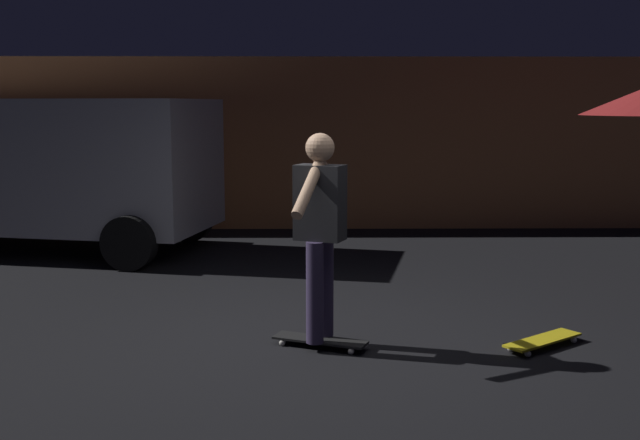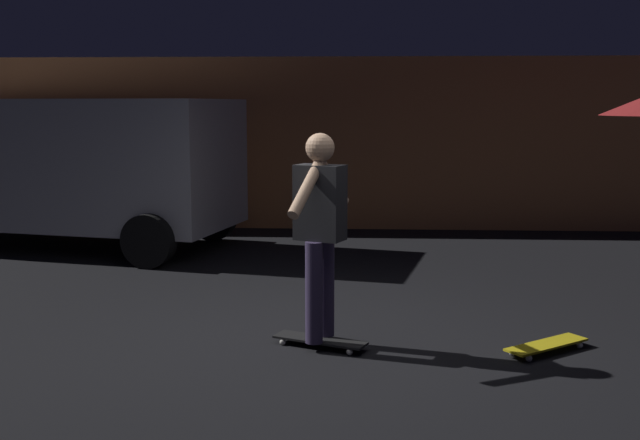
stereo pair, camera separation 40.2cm
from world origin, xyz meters
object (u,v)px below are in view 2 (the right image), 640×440
(parked_van, at_px, (65,163))
(skateboard_ridden, at_px, (320,340))
(skater, at_px, (320,222))
(skateboard_spare, at_px, (547,345))

(parked_van, distance_m, skateboard_ridden, 5.81)
(skateboard_ridden, relative_size, skater, 0.48)
(skateboard_ridden, xyz_separation_m, skater, (-0.00, 0.00, 0.98))
(parked_van, height_order, skater, parked_van)
(skateboard_spare, bearing_deg, skater, 179.23)
(parked_van, distance_m, skateboard_spare, 7.13)
(skateboard_ridden, height_order, skateboard_spare, same)
(skateboard_ridden, bearing_deg, parked_van, 131.11)
(parked_van, bearing_deg, skater, -48.89)
(skateboard_ridden, distance_m, skater, 0.98)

